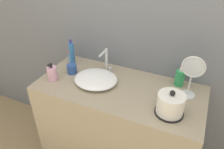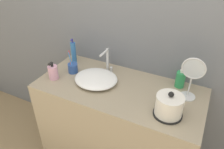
% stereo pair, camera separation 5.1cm
% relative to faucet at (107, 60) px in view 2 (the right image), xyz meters
% --- Properties ---
extents(wall_back, '(6.00, 0.04, 2.60)m').
position_rel_faucet_xyz_m(wall_back, '(0.19, 0.15, 0.28)').
color(wall_back, slate).
rests_on(wall_back, ground_plane).
extents(vanity_counter, '(1.28, 0.60, 0.91)m').
position_rel_faucet_xyz_m(vanity_counter, '(0.19, -0.17, -0.57)').
color(vanity_counter, gray).
rests_on(vanity_counter, ground_plane).
extents(sink_basin, '(0.34, 0.31, 0.06)m').
position_rel_faucet_xyz_m(sink_basin, '(-0.01, -0.18, -0.08)').
color(sink_basin, white).
rests_on(sink_basin, vanity_counter).
extents(faucet, '(0.06, 0.13, 0.20)m').
position_rel_faucet_xyz_m(faucet, '(0.00, 0.00, 0.00)').
color(faucet, silver).
rests_on(faucet, vanity_counter).
extents(electric_kettle, '(0.19, 0.19, 0.18)m').
position_rel_faucet_xyz_m(electric_kettle, '(0.60, -0.30, -0.04)').
color(electric_kettle, black).
rests_on(electric_kettle, vanity_counter).
extents(toothbrush_cup, '(0.08, 0.08, 0.20)m').
position_rel_faucet_xyz_m(toothbrush_cup, '(-0.25, -0.14, -0.07)').
color(toothbrush_cup, '#2D519E').
rests_on(toothbrush_cup, vanity_counter).
extents(lotion_bottle, '(0.08, 0.08, 0.15)m').
position_rel_faucet_xyz_m(lotion_bottle, '(-0.34, -0.29, -0.05)').
color(lotion_bottle, '#EAA8C6').
rests_on(lotion_bottle, vanity_counter).
extents(shampoo_bottle, '(0.07, 0.07, 0.17)m').
position_rel_faucet_xyz_m(shampoo_bottle, '(0.60, 0.05, -0.05)').
color(shampoo_bottle, '#2D9956').
rests_on(shampoo_bottle, vanity_counter).
extents(mouthwash_bottle, '(0.04, 0.04, 0.23)m').
position_rel_faucet_xyz_m(mouthwash_bottle, '(-0.34, 0.00, -0.01)').
color(mouthwash_bottle, '#3370B7').
rests_on(mouthwash_bottle, vanity_counter).
extents(vanity_mirror, '(0.16, 0.11, 0.32)m').
position_rel_faucet_xyz_m(vanity_mirror, '(0.68, -0.06, 0.06)').
color(vanity_mirror, silver).
rests_on(vanity_mirror, vanity_counter).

